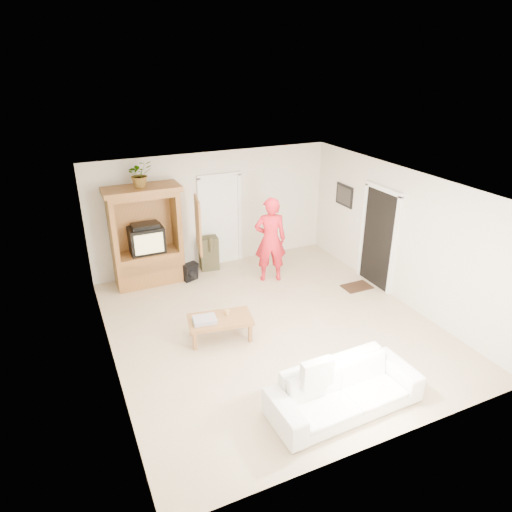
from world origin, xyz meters
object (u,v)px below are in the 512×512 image
at_px(man, 270,240).
at_px(sofa, 345,390).
at_px(armoire, 148,242).
at_px(coffee_table, 220,321).

relative_size(man, sofa, 0.87).
bearing_deg(sofa, armoire, 105.60).
bearing_deg(sofa, man, 76.54).
bearing_deg(coffee_table, armoire, 112.83).
height_order(armoire, man, armoire).
distance_m(armoire, man, 2.56).
xyz_separation_m(man, sofa, (-0.81, -3.97, -0.61)).
distance_m(armoire, coffee_table, 2.77).
bearing_deg(coffee_table, man, 53.50).
height_order(man, coffee_table, man).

